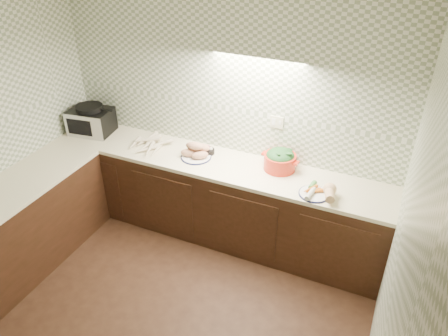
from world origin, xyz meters
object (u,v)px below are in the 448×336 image
at_px(dutch_oven, 280,160).
at_px(toaster_oven, 91,120).
at_px(veg_plate, 322,191).
at_px(sweet_potato_plate, 196,152).
at_px(onion_bowl, 208,150).
at_px(parsnip_pile, 147,143).

bearing_deg(dutch_oven, toaster_oven, -168.09).
bearing_deg(veg_plate, sweet_potato_plate, 174.08).
relative_size(onion_bowl, dutch_oven, 0.35).
height_order(dutch_oven, veg_plate, dutch_oven).
relative_size(sweet_potato_plate, onion_bowl, 2.34).
bearing_deg(sweet_potato_plate, dutch_oven, 8.80).
relative_size(toaster_oven, parsnip_pile, 1.15).
bearing_deg(onion_bowl, toaster_oven, -176.10).
distance_m(sweet_potato_plate, dutch_oven, 0.86).
xyz_separation_m(toaster_oven, parsnip_pile, (0.74, -0.02, -0.11)).
bearing_deg(toaster_oven, onion_bowl, -4.08).
distance_m(toaster_oven, parsnip_pile, 0.75).
height_order(sweet_potato_plate, veg_plate, sweet_potato_plate).
xyz_separation_m(parsnip_pile, dutch_oven, (1.44, 0.13, 0.07)).
height_order(parsnip_pile, veg_plate, veg_plate).
bearing_deg(onion_bowl, veg_plate, -11.47).
xyz_separation_m(toaster_oven, veg_plate, (2.66, -0.16, -0.10)).
bearing_deg(onion_bowl, dutch_oven, 1.10).
bearing_deg(dutch_oven, onion_bowl, -169.90).
bearing_deg(sweet_potato_plate, toaster_oven, 179.10).
distance_m(toaster_oven, dutch_oven, 2.18).
distance_m(parsnip_pile, veg_plate, 1.92).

